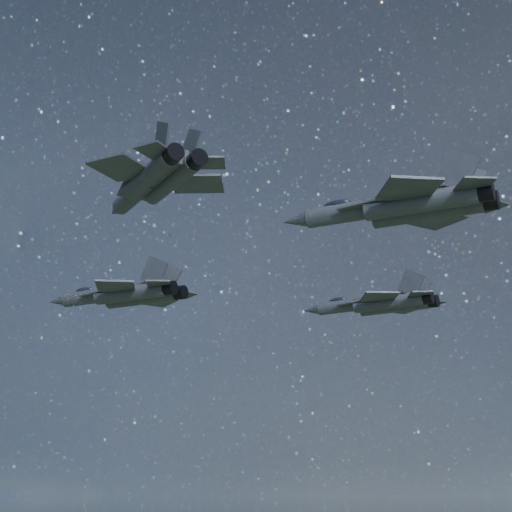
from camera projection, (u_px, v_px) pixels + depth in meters
The scene contains 4 objects.
jet_lead at pixel (126, 294), 89.52m from camera, with size 19.35×13.27×4.86m.
jet_left at pixel (380, 303), 90.81m from camera, with size 17.40×12.08×4.37m.
jet_right at pixel (154, 180), 55.75m from camera, with size 14.96×9.90×3.82m.
jet_slot at pixel (406, 206), 56.96m from camera, with size 17.11×11.73×4.29m.
Camera 1 is at (44.48, -54.07, 136.75)m, focal length 55.00 mm.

